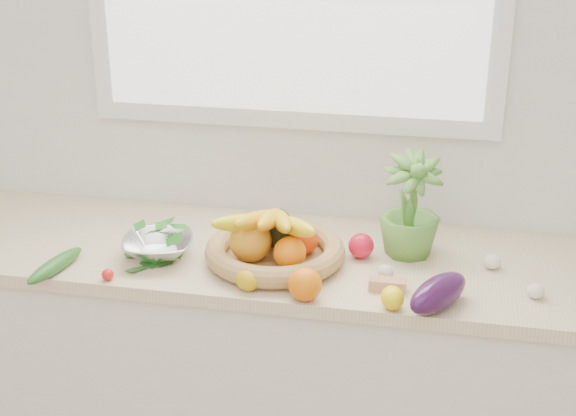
% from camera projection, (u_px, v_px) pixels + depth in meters
% --- Properties ---
extents(back_wall, '(4.50, 0.02, 2.70)m').
position_uv_depth(back_wall, '(293.00, 80.00, 2.51)').
color(back_wall, white).
rests_on(back_wall, ground).
extents(counter_cabinet, '(2.20, 0.58, 0.86)m').
position_uv_depth(counter_cabinet, '(274.00, 381.00, 2.59)').
color(counter_cabinet, silver).
rests_on(counter_cabinet, ground).
extents(countertop, '(2.24, 0.62, 0.04)m').
position_uv_depth(countertop, '(273.00, 256.00, 2.42)').
color(countertop, beige).
rests_on(countertop, counter_cabinet).
extents(orange_loose, '(0.12, 0.12, 0.09)m').
position_uv_depth(orange_loose, '(305.00, 284.00, 2.11)').
color(orange_loose, orange).
rests_on(orange_loose, countertop).
extents(lemon_a, '(0.08, 0.09, 0.06)m').
position_uv_depth(lemon_a, '(392.00, 298.00, 2.08)').
color(lemon_a, yellow).
rests_on(lemon_a, countertop).
extents(lemon_b, '(0.08, 0.09, 0.06)m').
position_uv_depth(lemon_b, '(431.00, 291.00, 2.11)').
color(lemon_b, '#D1C00B').
rests_on(lemon_b, countertop).
extents(lemon_c, '(0.10, 0.09, 0.06)m').
position_uv_depth(lemon_c, '(247.00, 280.00, 2.17)').
color(lemon_c, '#D09E0B').
rests_on(lemon_c, countertop).
extents(apple, '(0.10, 0.10, 0.08)m').
position_uv_depth(apple, '(361.00, 246.00, 2.35)').
color(apple, red).
rests_on(apple, countertop).
extents(ginger, '(0.10, 0.04, 0.03)m').
position_uv_depth(ginger, '(388.00, 285.00, 2.17)').
color(ginger, tan).
rests_on(ginger, countertop).
extents(garlic_a, '(0.05, 0.05, 0.04)m').
position_uv_depth(garlic_a, '(386.00, 272.00, 2.24)').
color(garlic_a, beige).
rests_on(garlic_a, countertop).
extents(garlic_b, '(0.07, 0.07, 0.04)m').
position_uv_depth(garlic_b, '(492.00, 262.00, 2.29)').
color(garlic_b, white).
rests_on(garlic_b, countertop).
extents(garlic_c, '(0.05, 0.05, 0.04)m').
position_uv_depth(garlic_c, '(536.00, 291.00, 2.13)').
color(garlic_c, white).
rests_on(garlic_c, countertop).
extents(eggplant, '(0.19, 0.23, 0.09)m').
position_uv_depth(eggplant, '(438.00, 293.00, 2.07)').
color(eggplant, '#300F37').
rests_on(eggplant, countertop).
extents(cucumber, '(0.09, 0.24, 0.04)m').
position_uv_depth(cucumber, '(55.00, 265.00, 2.27)').
color(cucumber, '#1E5D1B').
rests_on(cucumber, countertop).
extents(radish, '(0.04, 0.04, 0.03)m').
position_uv_depth(radish, '(108.00, 275.00, 2.23)').
color(radish, red).
rests_on(radish, countertop).
extents(potted_herb, '(0.22, 0.22, 0.32)m').
position_uv_depth(potted_herb, '(410.00, 207.00, 2.33)').
color(potted_herb, '#538E33').
rests_on(potted_herb, countertop).
extents(fruit_basket, '(0.41, 0.41, 0.20)m').
position_uv_depth(fruit_basket, '(274.00, 244.00, 2.32)').
color(fruit_basket, '#AD844D').
rests_on(fruit_basket, countertop).
extents(colander_with_spinach, '(0.25, 0.25, 0.11)m').
position_uv_depth(colander_with_spinach, '(158.00, 241.00, 2.34)').
color(colander_with_spinach, silver).
rests_on(colander_with_spinach, countertop).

